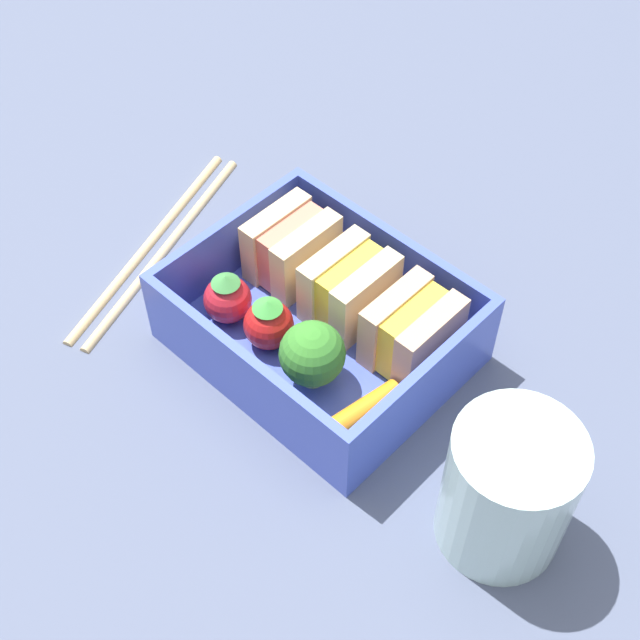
# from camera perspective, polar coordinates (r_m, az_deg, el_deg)

# --- Properties ---
(ground_plane) EXTENTS (1.20, 1.20, 0.02)m
(ground_plane) POSITION_cam_1_polar(r_m,az_deg,el_deg) (0.58, 0.00, -2.34)
(ground_plane) COLOR #4A536A
(bento_tray) EXTENTS (0.17, 0.14, 0.01)m
(bento_tray) POSITION_cam_1_polar(r_m,az_deg,el_deg) (0.57, 0.00, -1.36)
(bento_tray) COLOR #4256C2
(bento_tray) RESTS_ON ground_plane
(bento_rim) EXTENTS (0.17, 0.14, 0.05)m
(bento_rim) POSITION_cam_1_polar(r_m,az_deg,el_deg) (0.54, 0.00, 0.51)
(bento_rim) COLOR #4256C2
(bento_rim) RESTS_ON bento_tray
(sandwich_left) EXTENTS (0.04, 0.05, 0.05)m
(sandwich_left) POSITION_cam_1_polar(r_m,az_deg,el_deg) (0.58, -1.83, 4.64)
(sandwich_left) COLOR #DAB581
(sandwich_left) RESTS_ON bento_tray
(sandwich_center_left) EXTENTS (0.04, 0.05, 0.05)m
(sandwich_center_left) POSITION_cam_1_polar(r_m,az_deg,el_deg) (0.56, 1.89, 2.06)
(sandwich_center_left) COLOR #DBBC87
(sandwich_center_left) RESTS_ON bento_tray
(sandwich_center) EXTENTS (0.04, 0.05, 0.05)m
(sandwich_center) POSITION_cam_1_polar(r_m,az_deg,el_deg) (0.54, 5.91, -0.75)
(sandwich_center) COLOR tan
(sandwich_center) RESTS_ON bento_tray
(strawberry_far_left) EXTENTS (0.03, 0.03, 0.04)m
(strawberry_far_left) POSITION_cam_1_polar(r_m,az_deg,el_deg) (0.56, -5.94, 1.40)
(strawberry_far_left) COLOR red
(strawberry_far_left) RESTS_ON bento_tray
(strawberry_left) EXTENTS (0.03, 0.03, 0.04)m
(strawberry_left) POSITION_cam_1_polar(r_m,az_deg,el_deg) (0.55, -3.31, -0.22)
(strawberry_left) COLOR red
(strawberry_left) RESTS_ON bento_tray
(broccoli_floret) EXTENTS (0.04, 0.04, 0.05)m
(broccoli_floret) POSITION_cam_1_polar(r_m,az_deg,el_deg) (0.52, -0.50, -2.22)
(broccoli_floret) COLOR #8BC06D
(broccoli_floret) RESTS_ON bento_tray
(carrot_stick_far_left) EXTENTS (0.02, 0.05, 0.01)m
(carrot_stick_far_left) POSITION_cam_1_polar(r_m,az_deg,el_deg) (0.52, 2.91, -5.72)
(carrot_stick_far_left) COLOR orange
(carrot_stick_far_left) RESTS_ON bento_tray
(chopstick_pair) EXTENTS (0.08, 0.20, 0.01)m
(chopstick_pair) POSITION_cam_1_polar(r_m,az_deg,el_deg) (0.64, -10.40, 4.85)
(chopstick_pair) COLOR tan
(chopstick_pair) RESTS_ON ground_plane
(drinking_glass) EXTENTS (0.07, 0.07, 0.08)m
(drinking_glass) POSITION_cam_1_polar(r_m,az_deg,el_deg) (0.48, 11.92, -10.61)
(drinking_glass) COLOR silver
(drinking_glass) RESTS_ON ground_plane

